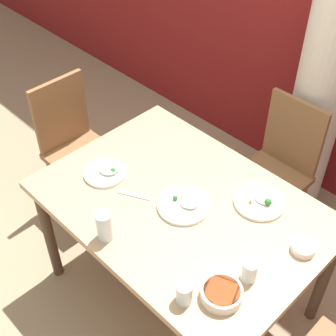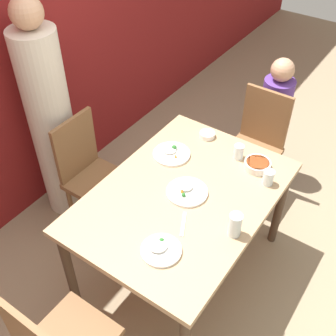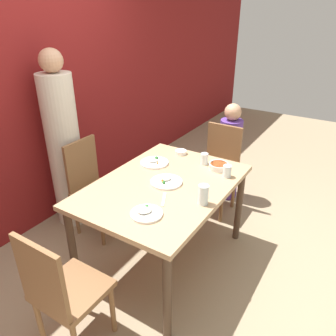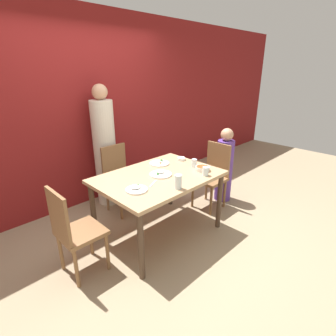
{
  "view_description": "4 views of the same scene",
  "coord_description": "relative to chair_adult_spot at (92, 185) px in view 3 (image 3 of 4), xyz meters",
  "views": [
    {
      "loc": [
        1.07,
        -1.15,
        2.43
      ],
      "look_at": [
        -0.06,
        -0.04,
        0.99
      ],
      "focal_mm": 50.0,
      "sensor_mm": 36.0,
      "label": 1
    },
    {
      "loc": [
        -1.53,
        -0.95,
        2.61
      ],
      "look_at": [
        -0.07,
        0.06,
        1.01
      ],
      "focal_mm": 45.0,
      "sensor_mm": 36.0,
      "label": 2
    },
    {
      "loc": [
        -1.91,
        -1.24,
        2.05
      ],
      "look_at": [
        -0.04,
        -0.07,
        0.95
      ],
      "focal_mm": 35.0,
      "sensor_mm": 36.0,
      "label": 3
    },
    {
      "loc": [
        -1.87,
        -2.04,
        1.93
      ],
      "look_at": [
        0.06,
        -0.09,
        0.87
      ],
      "focal_mm": 28.0,
      "sensor_mm": 36.0,
      "label": 4
    }
  ],
  "objects": [
    {
      "name": "ground_plane",
      "position": [
        -0.02,
        -0.83,
        -0.51
      ],
      "size": [
        10.0,
        10.0,
        0.0
      ],
      "primitive_type": "plane",
      "color": "#998466"
    },
    {
      "name": "wall_back",
      "position": [
        -0.02,
        0.59,
        0.84
      ],
      "size": [
        10.0,
        0.06,
        2.7
      ],
      "color": "maroon",
      "rests_on": "ground_plane"
    },
    {
      "name": "dining_table",
      "position": [
        -0.02,
        -0.83,
        0.19
      ],
      "size": [
        1.38,
        0.98,
        0.78
      ],
      "color": "tan",
      "rests_on": "ground_plane"
    },
    {
      "name": "chair_adult_spot",
      "position": [
        0.0,
        0.0,
        0.0
      ],
      "size": [
        0.4,
        0.4,
        0.94
      ],
      "color": "brown",
      "rests_on": "ground_plane"
    },
    {
      "name": "chair_child_spot",
      "position": [
        1.01,
        -0.86,
        0.0
      ],
      "size": [
        0.4,
        0.4,
        0.94
      ],
      "rotation": [
        0.0,
        0.0,
        -1.57
      ],
      "color": "brown",
      "rests_on": "ground_plane"
    },
    {
      "name": "chair_empty_left",
      "position": [
        -1.06,
        -0.76,
        0.0
      ],
      "size": [
        0.4,
        0.4,
        0.94
      ],
      "rotation": [
        0.0,
        0.0,
        1.57
      ],
      "color": "brown",
      "rests_on": "ground_plane"
    },
    {
      "name": "person_adult",
      "position": [
        -0.0,
        0.33,
        0.31
      ],
      "size": [
        0.32,
        0.32,
        1.73
      ],
      "color": "beige",
      "rests_on": "ground_plane"
    },
    {
      "name": "person_child",
      "position": [
        1.3,
        -0.86,
        0.02
      ],
      "size": [
        0.25,
        0.25,
        1.12
      ],
      "color": "#5B3893",
      "rests_on": "ground_plane"
    },
    {
      "name": "bowl_curry",
      "position": [
        0.45,
        -1.09,
        0.3
      ],
      "size": [
        0.17,
        0.17,
        0.05
      ],
      "color": "silver",
      "rests_on": "dining_table"
    },
    {
      "name": "plate_rice_adult",
      "position": [
        -0.45,
        -0.96,
        0.29
      ],
      "size": [
        0.22,
        0.22,
        0.05
      ],
      "color": "white",
      "rests_on": "dining_table"
    },
    {
      "name": "plate_rice_child",
      "position": [
        0.24,
        -0.56,
        0.28
      ],
      "size": [
        0.25,
        0.25,
        0.05
      ],
      "color": "white",
      "rests_on": "dining_table"
    },
    {
      "name": "plate_noodles",
      "position": [
        0.0,
        -0.84,
        0.28
      ],
      "size": [
        0.26,
        0.26,
        0.05
      ],
      "color": "white",
      "rests_on": "dining_table"
    },
    {
      "name": "bowl_rice_small",
      "position": [
        0.55,
        -0.66,
        0.29
      ],
      "size": [
        0.11,
        0.11,
        0.04
      ],
      "color": "white",
      "rests_on": "dining_table"
    },
    {
      "name": "glass_water_tall",
      "position": [
        -0.12,
        -1.23,
        0.35
      ],
      "size": [
        0.07,
        0.07,
        0.15
      ],
      "color": "silver",
      "rests_on": "dining_table"
    },
    {
      "name": "glass_water_short",
      "position": [
        0.36,
        -1.21,
        0.32
      ],
      "size": [
        0.07,
        0.07,
        0.1
      ],
      "color": "silver",
      "rests_on": "dining_table"
    },
    {
      "name": "glass_water_center",
      "position": [
        0.47,
        -0.94,
        0.32
      ],
      "size": [
        0.07,
        0.07,
        0.1
      ],
      "color": "silver",
      "rests_on": "dining_table"
    },
    {
      "name": "fork_steel",
      "position": [
        -0.22,
        -0.96,
        0.27
      ],
      "size": [
        0.17,
        0.1,
        0.01
      ],
      "color": "silver",
      "rests_on": "dining_table"
    }
  ]
}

